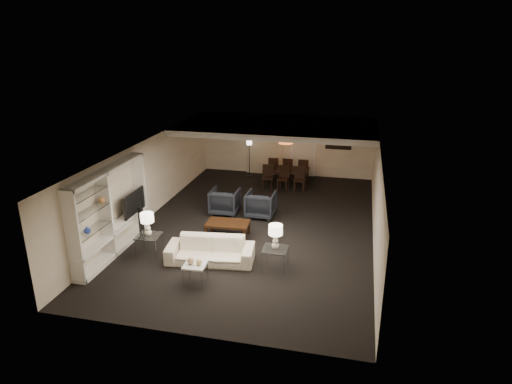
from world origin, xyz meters
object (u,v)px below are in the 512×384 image
Objects in this scene: chair_nm at (283,178)px; vase_amber at (102,200)px; floor_speaker at (141,224)px; chair_nr at (299,179)px; armchair_left at (225,201)px; pendant_light at (286,140)px; chair_fl at (274,168)px; chair_fm at (289,169)px; floor_lamp at (249,158)px; table_lamp_right at (275,237)px; dining_table at (286,177)px; television at (130,202)px; table_lamp_left at (148,224)px; armchair_right at (261,204)px; chair_nl at (267,177)px; sofa at (210,250)px; chair_fr at (304,170)px; coffee_table at (228,229)px; marble_table at (195,274)px; vase_blue at (87,230)px; side_table_right at (275,259)px; side_table_left at (149,245)px.

vase_amber is at bearing -111.86° from chair_nm.
chair_nr is (3.78, 5.19, -0.05)m from floor_speaker.
pendant_light is at bearing -120.44° from armchair_left.
chair_fl is 0.60m from chair_fm.
chair_nm is 0.60× the size of floor_lamp.
chair_nm is at bearing 98.00° from table_lamp_right.
dining_table is at bearing 73.34° from floor_speaker.
table_lamp_left is at bearing -134.04° from television.
chair_nl is at bearing -82.03° from armchair_right.
floor_lamp is (-0.80, 7.45, 0.43)m from sofa.
chair_nr is 1.30m from chair_fr.
chair_fl is at bearing -6.84° from floor_lamp.
chair_fl is at bearing 87.46° from coffee_table.
chair_nr is at bearing 78.46° from marble_table.
vase_amber is (-2.09, -3.71, 1.23)m from armchair_left.
vase_blue reaches higher than floor_speaker.
table_lamp_right is at bearing -75.01° from chair_nm.
table_lamp_right reaches higher than side_table_right.
chair_nr is at bearing 71.79° from coffee_table.
side_table_left is 3.40m from side_table_right.
vase_amber reaches higher than dining_table.
coffee_table is 2.43m from table_lamp_right.
sofa is 3.53× the size of table_lamp_right.
table_lamp_left reaches higher than chair_fm.
side_table_right is 0.68× the size of chair_fl.
vase_blue reaches higher than chair_nl.
coffee_table is at bearing 71.28° from armchair_right.
vase_blue reaches higher than table_lamp_right.
table_lamp_left and table_lamp_right have the same top height.
marble_table is at bearing -147.09° from table_lamp_right.
chair_nl is at bearing 87.96° from marble_table.
coffee_table is 1.23× the size of floor_speaker.
side_table_left is 0.68× the size of chair_nr.
pendant_light is 6.29m from floor_speaker.
chair_nm is (3.54, 6.43, -1.19)m from vase_amber.
table_lamp_right reaches higher than armchair_right.
chair_nm is (-0.85, 6.02, -0.44)m from table_lamp_right.
chair_fl is (1.95, 7.32, -0.44)m from table_lamp_left.
armchair_left is at bearing 63.69° from chair_fr.
table_lamp_left is 6.34m from chair_nl.
side_table_right is at bearing 0.00° from table_lamp_right.
floor_lamp is at bearing -7.41° from chair_fl.
vase_blue reaches higher than marble_table.
television is (-0.96, 0.93, 0.19)m from table_lamp_left.
floor_speaker is at bearing 40.90° from armchair_right.
chair_fm is at bearing 96.59° from table_lamp_right.
floor_lamp reaches higher than table_lamp_right.
floor_lamp is (-1.65, 0.13, 0.31)m from chair_fm.
armchair_right is 2.73m from chair_nm.
chair_fm is (3.54, 8.49, -0.70)m from vase_blue.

